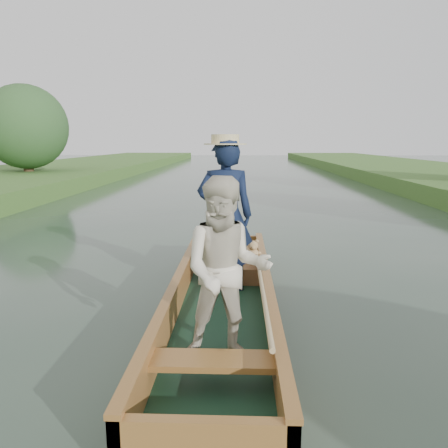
{
  "coord_description": "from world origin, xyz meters",
  "views": [
    {
      "loc": [
        0.2,
        -4.68,
        1.95
      ],
      "look_at": [
        0.0,
        0.6,
        0.95
      ],
      "focal_mm": 35.0,
      "sensor_mm": 36.0,
      "label": 1
    }
  ],
  "objects": [
    {
      "name": "ground",
      "position": [
        0.0,
        0.0,
        0.0
      ],
      "size": [
        120.0,
        120.0,
        0.0
      ],
      "primitive_type": "plane",
      "color": "#283D30",
      "rests_on": "ground"
    },
    {
      "name": "trees_far",
      "position": [
        -0.1,
        8.71,
        2.57
      ],
      "size": [
        23.13,
        16.16,
        4.63
      ],
      "color": "#47331E",
      "rests_on": "ground"
    },
    {
      "name": "punt",
      "position": [
        0.04,
        -0.07,
        0.63
      ],
      "size": [
        1.12,
        5.0,
        2.01
      ],
      "color": "#13321F",
      "rests_on": "ground"
    }
  ]
}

